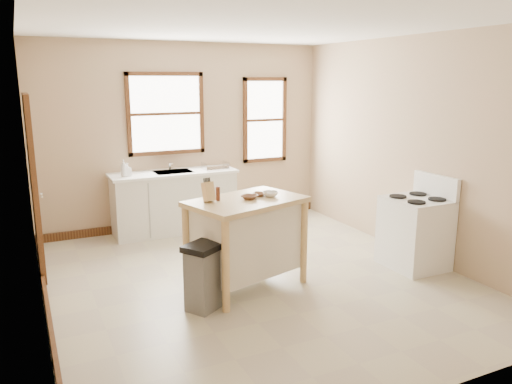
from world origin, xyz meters
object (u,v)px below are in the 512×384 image
Objects in this scene: kitchen_island at (247,243)px; pepper_grinder at (218,194)px; dish_rack at (215,166)px; bowl_a at (249,197)px; soap_bottle_a at (124,168)px; trash_bin at (203,277)px; bowl_c at (270,194)px; soap_bottle_b at (127,170)px; gas_stove at (415,222)px; knife_block at (208,192)px; bowl_b at (260,194)px.

kitchen_island is 0.65m from pepper_grinder.
dish_rack is 2.20× the size of bowl_a.
soap_bottle_a is 1.59× the size of pepper_grinder.
soap_bottle_a is at bearing 62.18° from trash_bin.
bowl_c is at bearing -15.42° from kitchen_island.
soap_bottle_b is (0.05, 0.02, -0.03)m from soap_bottle_a.
kitchen_island is 2.12m from gas_stove.
bowl_a is at bearing -177.45° from bowl_c.
trash_bin is (-0.33, -0.40, -0.73)m from pepper_grinder.
dish_rack is 2.40m from knife_block.
soap_bottle_a is at bearing 94.39° from kitchen_island.
dish_rack is 2.28m from bowl_c.
bowl_c is at bearing -110.07° from dish_rack.
soap_bottle_b is 1.07× the size of bowl_c.
soap_bottle_a is 1.37m from dish_rack.
soap_bottle_b is 0.92× the size of knife_block.
kitchen_island is at bearing -59.48° from soap_bottle_a.
dish_rack is at bearing 84.45° from bowl_c.
kitchen_island is at bearing -117.19° from dish_rack.
soap_bottle_a is at bearing 111.49° from bowl_a.
kitchen_island is 1.79× the size of trash_bin.
knife_block is (-0.41, 0.06, 0.60)m from kitchen_island.
bowl_b is (0.60, 0.02, -0.08)m from knife_block.
bowl_b is 0.22× the size of trash_bin.
knife_block is 0.18× the size of gas_stove.
soap_bottle_a is 0.64× the size of dish_rack.
bowl_a reaches higher than kitchen_island.
bowl_c is at bearing 169.46° from gas_stove.
bowl_a is (0.33, -0.08, -0.05)m from pepper_grinder.
soap_bottle_b reaches higher than bowl_b.
kitchen_island is at bearing 169.11° from bowl_a.
gas_stove is (2.06, -0.32, -0.45)m from bowl_a.
soap_bottle_b is 1.26× the size of bowl_b.
knife_block is at bearing 154.57° from kitchen_island.
gas_stove is (2.10, -0.33, 0.07)m from kitchen_island.
soap_bottle_b is 2.43m from bowl_a.
kitchen_island is (0.86, -2.26, -0.54)m from soap_bottle_a.
knife_block is at bearing -178.53° from bowl_b.
pepper_grinder is 1.03× the size of bowl_b.
bowl_b reaches higher than kitchen_island.
dish_rack is at bearing 58.68° from knife_block.
soap_bottle_a is 2.42m from bowl_b.
bowl_b is (1.00, -2.20, 0.00)m from soap_bottle_b.
trash_bin is at bearing -127.55° from knife_block.
bowl_b is at bearing 141.24° from bowl_c.
knife_block is at bearing 175.14° from bowl_c.
gas_stove is at bearing -10.54° from bowl_c.
gas_stove reaches higher than kitchen_island.
kitchen_island is 8.33× the size of bowl_b.
bowl_b reaches higher than trash_bin.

